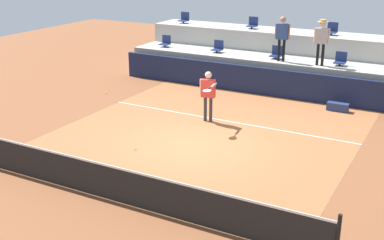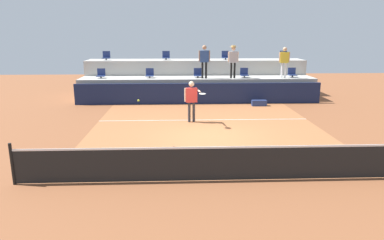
% 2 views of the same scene
% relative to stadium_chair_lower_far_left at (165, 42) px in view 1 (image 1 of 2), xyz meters
% --- Properties ---
extents(ground_plane, '(40.00, 40.00, 0.00)m').
position_rel_stadium_chair_lower_far_left_xyz_m(ground_plane, '(5.33, -7.23, -1.46)').
color(ground_plane, brown).
extents(court_inner_paint, '(9.00, 10.00, 0.01)m').
position_rel_stadium_chair_lower_far_left_xyz_m(court_inner_paint, '(5.33, -6.23, -1.46)').
color(court_inner_paint, '#A36038').
rests_on(court_inner_paint, ground_plane).
extents(court_service_line, '(9.00, 0.06, 0.00)m').
position_rel_stadium_chair_lower_far_left_xyz_m(court_service_line, '(5.33, -4.83, -1.46)').
color(court_service_line, silver).
rests_on(court_service_line, ground_plane).
extents(tennis_net, '(10.48, 0.08, 1.07)m').
position_rel_stadium_chair_lower_far_left_xyz_m(tennis_net, '(5.33, -11.23, -0.97)').
color(tennis_net, black).
rests_on(tennis_net, ground_plane).
extents(sponsor_backboard, '(13.00, 0.16, 1.10)m').
position_rel_stadium_chair_lower_far_left_xyz_m(sponsor_backboard, '(5.33, -1.23, -0.91)').
color(sponsor_backboard, '#141E42').
rests_on(sponsor_backboard, ground_plane).
extents(seating_tier_lower, '(13.00, 1.80, 1.25)m').
position_rel_stadium_chair_lower_far_left_xyz_m(seating_tier_lower, '(5.33, 0.07, -0.84)').
color(seating_tier_lower, '#ADAAA3').
rests_on(seating_tier_lower, ground_plane).
extents(seating_tier_upper, '(13.00, 1.80, 2.10)m').
position_rel_stadium_chair_lower_far_left_xyz_m(seating_tier_upper, '(5.33, 1.87, -0.41)').
color(seating_tier_upper, '#ADAAA3').
rests_on(seating_tier_upper, ground_plane).
extents(stadium_chair_lower_far_left, '(0.44, 0.40, 0.52)m').
position_rel_stadium_chair_lower_far_left_xyz_m(stadium_chair_lower_far_left, '(0.00, 0.00, 0.00)').
color(stadium_chair_lower_far_left, '#2D2D33').
rests_on(stadium_chair_lower_far_left, seating_tier_lower).
extents(stadium_chair_lower_left, '(0.44, 0.40, 0.52)m').
position_rel_stadium_chair_lower_far_left_xyz_m(stadium_chair_lower_left, '(2.67, 0.00, 0.00)').
color(stadium_chair_lower_left, '#2D2D33').
rests_on(stadium_chair_lower_left, seating_tier_lower).
extents(stadium_chair_lower_center, '(0.44, 0.40, 0.52)m').
position_rel_stadium_chair_lower_far_left_xyz_m(stadium_chair_lower_center, '(5.35, 0.00, 0.00)').
color(stadium_chair_lower_center, '#2D2D33').
rests_on(stadium_chair_lower_center, seating_tier_lower).
extents(stadium_chair_lower_right, '(0.44, 0.40, 0.52)m').
position_rel_stadium_chair_lower_far_left_xyz_m(stadium_chair_lower_right, '(7.95, 0.00, 0.00)').
color(stadium_chair_lower_right, '#2D2D33').
rests_on(stadium_chair_lower_right, seating_tier_lower).
extents(stadium_chair_upper_far_left, '(0.44, 0.40, 0.52)m').
position_rel_stadium_chair_lower_far_left_xyz_m(stadium_chair_upper_far_left, '(-0.02, 1.80, 0.85)').
color(stadium_chair_upper_far_left, '#2D2D33').
rests_on(stadium_chair_upper_far_left, seating_tier_upper).
extents(stadium_chair_upper_left, '(0.44, 0.40, 0.52)m').
position_rel_stadium_chair_lower_far_left_xyz_m(stadium_chair_upper_left, '(3.54, 1.80, 0.85)').
color(stadium_chair_upper_left, '#2D2D33').
rests_on(stadium_chair_upper_left, seating_tier_upper).
extents(stadium_chair_upper_right, '(0.44, 0.40, 0.52)m').
position_rel_stadium_chair_lower_far_left_xyz_m(stadium_chair_upper_right, '(7.12, 1.80, 0.85)').
color(stadium_chair_upper_right, '#2D2D33').
rests_on(stadium_chair_upper_right, seating_tier_upper).
extents(tennis_player, '(0.85, 1.18, 1.73)m').
position_rel_stadium_chair_lower_far_left_xyz_m(tennis_player, '(4.80, -5.17, -0.40)').
color(tennis_player, '#2D2D33').
rests_on(tennis_player, ground_plane).
extents(spectator_leaning_on_rail, '(0.62, 0.25, 1.79)m').
position_rel_stadium_chair_lower_far_left_xyz_m(spectator_leaning_on_rail, '(5.67, -0.38, 0.87)').
color(spectator_leaning_on_rail, black).
rests_on(spectator_leaning_on_rail, seating_tier_lower).
extents(spectator_with_hat, '(0.60, 0.48, 1.77)m').
position_rel_stadium_chair_lower_far_left_xyz_m(spectator_with_hat, '(7.25, -0.38, 0.88)').
color(spectator_with_hat, black).
rests_on(spectator_with_hat, seating_tier_lower).
extents(tennis_ball, '(0.07, 0.07, 0.07)m').
position_rel_stadium_chair_lower_far_left_xyz_m(tennis_ball, '(2.93, -8.20, 0.06)').
color(tennis_ball, '#CCE033').
extents(equipment_bag, '(0.76, 0.28, 0.30)m').
position_rel_stadium_chair_lower_far_left_xyz_m(equipment_bag, '(8.42, -1.91, -1.31)').
color(equipment_bag, navy).
rests_on(equipment_bag, ground_plane).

